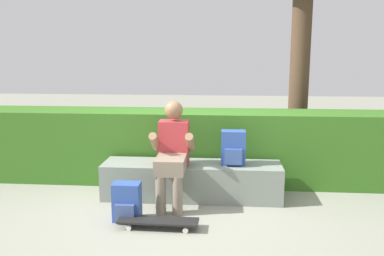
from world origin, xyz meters
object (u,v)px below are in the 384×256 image
object	(u,v)px
bench_main	(192,180)
backpack_on_ground	(127,203)
person_skater	(173,151)
skateboard_near_person	(158,221)
backpack_on_bench	(233,148)

from	to	relation	value
bench_main	backpack_on_ground	xyz separation A→B (m)	(-0.61, -0.73, -0.02)
bench_main	backpack_on_ground	size ratio (longest dim) A/B	5.27
backpack_on_ground	person_skater	bearing A→B (deg)	50.93
person_skater	bench_main	bearing A→B (deg)	47.52
bench_main	person_skater	bearing A→B (deg)	-132.48
bench_main	skateboard_near_person	xyz separation A→B (m)	(-0.26, -0.90, -0.14)
backpack_on_bench	skateboard_near_person	bearing A→B (deg)	-130.04
person_skater	backpack_on_bench	world-z (taller)	person_skater
skateboard_near_person	backpack_on_bench	world-z (taller)	backpack_on_bench
person_skater	backpack_on_ground	size ratio (longest dim) A/B	2.94
bench_main	backpack_on_bench	xyz separation A→B (m)	(0.49, -0.01, 0.41)
skateboard_near_person	backpack_on_bench	xyz separation A→B (m)	(0.74, 0.89, 0.54)
bench_main	person_skater	xyz separation A→B (m)	(-0.20, -0.22, 0.42)
person_skater	skateboard_near_person	xyz separation A→B (m)	(-0.06, -0.68, -0.55)
bench_main	skateboard_near_person	bearing A→B (deg)	-106.16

